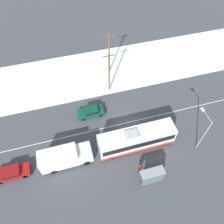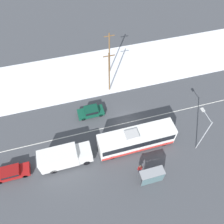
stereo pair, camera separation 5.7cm
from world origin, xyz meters
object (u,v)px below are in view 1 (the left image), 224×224
(utility_pole_roadside, at_px, (109,72))
(sedan_car, at_px, (91,111))
(utility_pole_snowlot, at_px, (109,53))
(bus_shelter, at_px, (153,177))
(pedestrian_at_stop, at_px, (140,168))
(city_bus, at_px, (136,139))
(parked_car_near_truck, at_px, (12,173))
(box_truck, at_px, (65,157))
(streetlamp, at_px, (204,129))

(utility_pole_roadside, bearing_deg, sedan_car, -133.73)
(utility_pole_snowlot, bearing_deg, bus_shelter, -90.95)
(pedestrian_at_stop, relative_size, bus_shelter, 0.59)
(city_bus, relative_size, parked_car_near_truck, 2.39)
(city_bus, relative_size, utility_pole_roadside, 1.37)
(pedestrian_at_stop, xyz_separation_m, utility_pole_roadside, (0.08, 15.54, 2.99))
(pedestrian_at_stop, bearing_deg, utility_pole_snowlot, 86.15)
(pedestrian_at_stop, xyz_separation_m, utility_pole_snowlot, (1.35, 20.09, 3.11))
(bus_shelter, bearing_deg, utility_pole_snowlot, 89.05)
(city_bus, distance_m, box_truck, 10.05)
(sedan_car, xyz_separation_m, utility_pole_roadside, (4.23, 4.42, 3.32))
(box_truck, distance_m, utility_pole_snowlot, 19.45)
(utility_pole_snowlot, bearing_deg, streetlamp, -67.13)
(parked_car_near_truck, height_order, bus_shelter, bus_shelter)
(parked_car_near_truck, xyz_separation_m, bus_shelter, (17.30, -5.81, 0.95))
(bus_shelter, bearing_deg, pedestrian_at_stop, 120.88)
(box_truck, xyz_separation_m, sedan_car, (5.07, 7.15, -0.87))
(bus_shelter, xyz_separation_m, utility_pole_snowlot, (0.36, 21.75, 2.56))
(parked_car_near_truck, bearing_deg, bus_shelter, -18.58)
(city_bus, xyz_separation_m, utility_pole_snowlot, (0.52, 16.14, 2.54))
(box_truck, bearing_deg, city_bus, -0.11)
(box_truck, xyz_separation_m, pedestrian_at_stop, (9.22, -3.98, -0.54))
(sedan_car, distance_m, utility_pole_roadside, 6.96)
(parked_car_near_truck, relative_size, bus_shelter, 1.46)
(pedestrian_at_stop, bearing_deg, parked_car_near_truck, 165.70)
(city_bus, bearing_deg, utility_pole_roadside, 93.73)
(sedan_car, xyz_separation_m, streetlamp, (13.27, -9.43, 3.39))
(box_truck, distance_m, bus_shelter, 11.66)
(box_truck, distance_m, streetlamp, 18.65)
(utility_pole_roadside, height_order, utility_pole_snowlot, utility_pole_snowlot)
(box_truck, height_order, pedestrian_at_stop, box_truck)
(bus_shelter, height_order, streetlamp, streetlamp)
(sedan_car, relative_size, utility_pole_roadside, 0.52)
(city_bus, bearing_deg, sedan_car, 124.84)
(city_bus, relative_size, streetlamp, 1.65)
(city_bus, bearing_deg, streetlamp, -15.28)
(parked_car_near_truck, relative_size, pedestrian_at_stop, 2.45)
(box_truck, height_order, streetlamp, streetlamp)
(parked_car_near_truck, distance_m, utility_pole_snowlot, 24.04)
(box_truck, height_order, bus_shelter, box_truck)
(box_truck, relative_size, sedan_car, 1.68)
(parked_car_near_truck, bearing_deg, pedestrian_at_stop, -14.30)
(streetlamp, bearing_deg, city_bus, 164.72)
(utility_pole_roadside, bearing_deg, utility_pole_snowlot, 74.30)
(sedan_car, distance_m, streetlamp, 16.63)
(box_truck, distance_m, sedan_car, 8.80)
(parked_car_near_truck, xyz_separation_m, streetlamp, (25.42, -2.46, 3.46))
(parked_car_near_truck, bearing_deg, utility_pole_snowlot, 42.06)
(bus_shelter, bearing_deg, sedan_car, 111.94)
(parked_car_near_truck, relative_size, utility_pole_roadside, 0.57)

